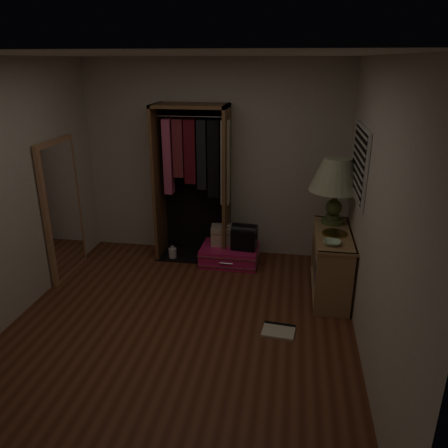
{
  "coord_description": "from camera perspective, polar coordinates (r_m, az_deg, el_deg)",
  "views": [
    {
      "loc": [
        1.04,
        -3.65,
        2.56
      ],
      "look_at": [
        0.3,
        0.95,
        0.8
      ],
      "focal_mm": 35.0,
      "sensor_mm": 36.0,
      "label": 1
    }
  ],
  "objects": [
    {
      "name": "table_lamp",
      "position": [
        5.16,
        14.5,
        6.07
      ],
      "size": [
        0.82,
        0.82,
        0.77
      ],
      "rotation": [
        0.0,
        0.0,
        -0.41
      ],
      "color": "#405127",
      "rests_on": "console_bookshelf"
    },
    {
      "name": "open_wardrobe",
      "position": [
        5.73,
        -3.8,
        7.04
      ],
      "size": [
        0.97,
        0.5,
        2.05
      ],
      "color": "brown",
      "rests_on": "ground"
    },
    {
      "name": "floor_book",
      "position": [
        4.55,
        7.17,
        -13.58
      ],
      "size": [
        0.34,
        0.29,
        0.03
      ],
      "rotation": [
        0.0,
        0.0,
        -0.1
      ],
      "color": "beige",
      "rests_on": "ground"
    },
    {
      "name": "white_jug",
      "position": [
        6.02,
        -6.73,
        -3.82
      ],
      "size": [
        0.11,
        0.11,
        0.19
      ],
      "rotation": [
        0.0,
        0.0,
        -0.08
      ],
      "color": "silver",
      "rests_on": "ground"
    },
    {
      "name": "brass_tray",
      "position": [
        4.98,
        14.25,
        -1.2
      ],
      "size": [
        0.31,
        0.31,
        0.02
      ],
      "rotation": [
        0.0,
        0.0,
        -0.15
      ],
      "color": "olive",
      "rests_on": "console_bookshelf"
    },
    {
      "name": "floor_mirror",
      "position": [
        5.67,
        -20.33,
        1.79
      ],
      "size": [
        0.06,
        0.8,
        1.7
      ],
      "color": "#AE7A54",
      "rests_on": "ground"
    },
    {
      "name": "pink_suitcase",
      "position": [
        5.85,
        0.74,
        -4.02
      ],
      "size": [
        0.77,
        0.57,
        0.23
      ],
      "rotation": [
        0.0,
        0.0,
        -0.01
      ],
      "color": "#CE195F",
      "rests_on": "ground"
    },
    {
      "name": "black_bag",
      "position": [
        5.68,
        2.67,
        -1.58
      ],
      "size": [
        0.34,
        0.24,
        0.35
      ],
      "rotation": [
        0.0,
        0.0,
        -0.1
      ],
      "color": "black",
      "rests_on": "pink_suitcase"
    },
    {
      "name": "ground",
      "position": [
        4.58,
        -5.76,
        -13.41
      ],
      "size": [
        4.0,
        4.0,
        0.0
      ],
      "primitive_type": "plane",
      "color": "#562A18",
      "rests_on": "ground"
    },
    {
      "name": "train_case",
      "position": [
        5.84,
        0.12,
        -1.43
      ],
      "size": [
        0.4,
        0.3,
        0.27
      ],
      "rotation": [
        0.0,
        0.0,
        0.11
      ],
      "color": "#BAA68E",
      "rests_on": "pink_suitcase"
    },
    {
      "name": "ceramic_bowl",
      "position": [
        4.69,
        13.93,
        -2.39
      ],
      "size": [
        0.2,
        0.2,
        0.04
      ],
      "primitive_type": "imported",
      "rotation": [
        0.0,
        0.0,
        -0.14
      ],
      "color": "#B2D6B6",
      "rests_on": "console_bookshelf"
    },
    {
      "name": "console_bookshelf",
      "position": [
        5.2,
        13.79,
        -4.62
      ],
      "size": [
        0.42,
        1.12,
        0.75
      ],
      "color": "#987049",
      "rests_on": "ground"
    },
    {
      "name": "room_walls",
      "position": [
        3.97,
        -5.32,
        5.08
      ],
      "size": [
        3.52,
        4.02,
        2.6
      ],
      "color": "beige",
      "rests_on": "ground"
    }
  ]
}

